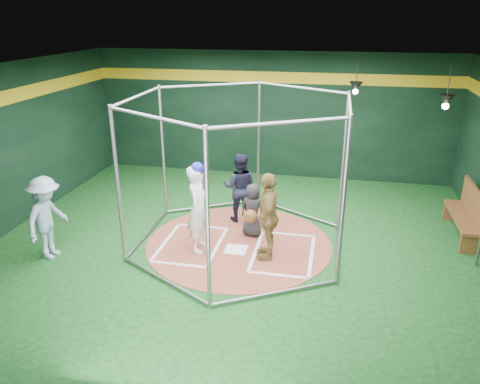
% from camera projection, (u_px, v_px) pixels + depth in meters
% --- Properties ---
extents(room_shell, '(10.10, 9.10, 3.53)m').
position_uv_depth(room_shell, '(239.00, 162.00, 9.02)').
color(room_shell, '#0C3811').
rests_on(room_shell, ground).
extents(clay_disc, '(3.80, 3.80, 0.01)m').
position_uv_depth(clay_disc, '(239.00, 243.00, 9.64)').
color(clay_disc, '#954936').
rests_on(clay_disc, ground).
extents(home_plate, '(0.43, 0.43, 0.01)m').
position_uv_depth(home_plate, '(236.00, 249.00, 9.36)').
color(home_plate, white).
rests_on(home_plate, clay_disc).
extents(batter_box_left, '(1.17, 1.77, 0.01)m').
position_uv_depth(batter_box_left, '(191.00, 244.00, 9.59)').
color(batter_box_left, white).
rests_on(batter_box_left, clay_disc).
extents(batter_box_right, '(1.17, 1.77, 0.01)m').
position_uv_depth(batter_box_right, '(283.00, 253.00, 9.23)').
color(batter_box_right, white).
rests_on(batter_box_right, clay_disc).
extents(batting_cage, '(4.05, 4.67, 3.00)m').
position_uv_depth(batting_cage, '(239.00, 175.00, 9.11)').
color(batting_cage, gray).
rests_on(batting_cage, ground).
extents(pendant_lamp_near, '(0.34, 0.34, 0.90)m').
position_uv_depth(pendant_lamp_near, '(356.00, 87.00, 11.53)').
color(pendant_lamp_near, black).
rests_on(pendant_lamp_near, room_shell).
extents(pendant_lamp_far, '(0.34, 0.34, 0.90)m').
position_uv_depth(pendant_lamp_far, '(446.00, 100.00, 9.73)').
color(pendant_lamp_far, black).
rests_on(pendant_lamp_far, room_shell).
extents(batter_figure, '(0.43, 0.65, 1.83)m').
position_uv_depth(batter_figure, '(199.00, 207.00, 9.07)').
color(batter_figure, silver).
rests_on(batter_figure, clay_disc).
extents(visitor_leopard, '(0.56, 1.05, 1.71)m').
position_uv_depth(visitor_leopard, '(268.00, 216.00, 8.81)').
color(visitor_leopard, '#AE8C4A').
rests_on(visitor_leopard, clay_disc).
extents(catcher_figure, '(0.63, 0.63, 1.15)m').
position_uv_depth(catcher_figure, '(253.00, 210.00, 9.78)').
color(catcher_figure, black).
rests_on(catcher_figure, clay_disc).
extents(umpire, '(0.79, 0.63, 1.58)m').
position_uv_depth(umpire, '(240.00, 187.00, 10.45)').
color(umpire, black).
rests_on(umpire, clay_disc).
extents(bystander_blue, '(0.67, 1.09, 1.64)m').
position_uv_depth(bystander_blue, '(47.00, 218.00, 8.86)').
color(bystander_blue, '#8CA2B9').
rests_on(bystander_blue, ground).
extents(dugout_bench, '(0.43, 1.84, 1.07)m').
position_uv_depth(dugout_bench, '(468.00, 212.00, 9.78)').
color(dugout_bench, brown).
rests_on(dugout_bench, ground).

